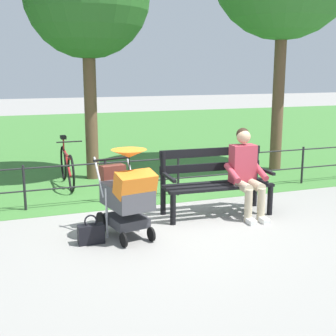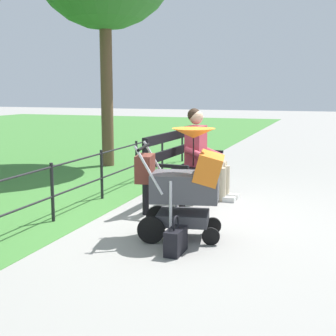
{
  "view_description": "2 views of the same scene",
  "coord_description": "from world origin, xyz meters",
  "px_view_note": "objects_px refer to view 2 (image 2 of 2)",
  "views": [
    {
      "loc": [
        2.13,
        5.87,
        2.1
      ],
      "look_at": [
        -0.01,
        -0.04,
        0.76
      ],
      "focal_mm": 49.38,
      "sensor_mm": 36.0,
      "label": 1
    },
    {
      "loc": [
        5.28,
        1.84,
        1.54
      ],
      "look_at": [
        -0.04,
        -0.03,
        0.6
      ],
      "focal_mm": 50.77,
      "sensor_mm": 36.0,
      "label": 2
    }
  ],
  "objects_px": {
    "park_bench": "(180,165)",
    "person_on_bench": "(203,151)",
    "handbag": "(176,240)",
    "stroller": "(186,182)"
  },
  "relations": [
    {
      "from": "park_bench",
      "to": "stroller",
      "type": "distance_m",
      "value": 1.58
    },
    {
      "from": "person_on_bench",
      "to": "park_bench",
      "type": "bearing_deg",
      "value": -30.03
    },
    {
      "from": "person_on_bench",
      "to": "stroller",
      "type": "bearing_deg",
      "value": 9.89
    },
    {
      "from": "park_bench",
      "to": "handbag",
      "type": "relative_size",
      "value": 4.39
    },
    {
      "from": "park_bench",
      "to": "person_on_bench",
      "type": "height_order",
      "value": "person_on_bench"
    },
    {
      "from": "handbag",
      "to": "stroller",
      "type": "bearing_deg",
      "value": -173.96
    },
    {
      "from": "stroller",
      "to": "handbag",
      "type": "relative_size",
      "value": 3.11
    },
    {
      "from": "person_on_bench",
      "to": "handbag",
      "type": "height_order",
      "value": "person_on_bench"
    },
    {
      "from": "stroller",
      "to": "handbag",
      "type": "distance_m",
      "value": 0.67
    },
    {
      "from": "park_bench",
      "to": "handbag",
      "type": "distance_m",
      "value": 2.09
    }
  ]
}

